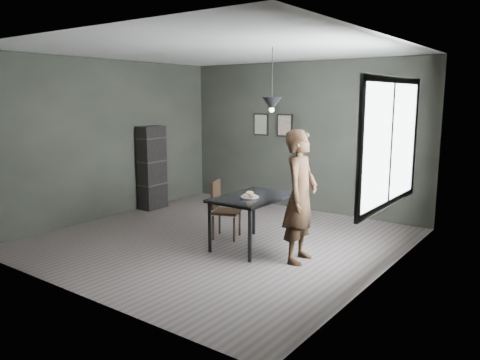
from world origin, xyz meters
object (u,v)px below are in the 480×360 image
Objects in this scene: cafe_table at (252,202)px; wood_chair at (222,206)px; pendant_lamp at (272,104)px; white_plate at (250,197)px; woman at (300,197)px; shelf_unit at (152,168)px.

wood_chair reaches higher than cafe_table.
pendant_lamp is at bearing 21.80° from cafe_table.
white_plate is 0.81m from woman.
cafe_table is at bearing -158.20° from pendant_lamp.
wood_chair is 0.55× the size of shelf_unit.
pendant_lamp reaches higher than white_plate.
woman is at bearing -7.69° from cafe_table.
shelf_unit is 1.84× the size of pendant_lamp.
cafe_table is 1.36× the size of wood_chair.
woman is 1.54m from wood_chair.
white_plate reaches higher than cafe_table.
woman is at bearing -19.90° from pendant_lamp.
woman is at bearing 0.25° from white_plate.
cafe_table is 1.39× the size of pendant_lamp.
white_plate is 0.13× the size of woman.
pendant_lamp is (3.17, -0.72, 1.25)m from shelf_unit.
pendant_lamp is (0.21, 0.22, 1.29)m from white_plate.
wood_chair is 1.02× the size of pendant_lamp.
white_plate is 0.27× the size of pendant_lamp.
cafe_table is at bearing -18.65° from shelf_unit.
shelf_unit is (-2.96, 0.94, 0.04)m from white_plate.
cafe_table is at bearing 74.21° from woman.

